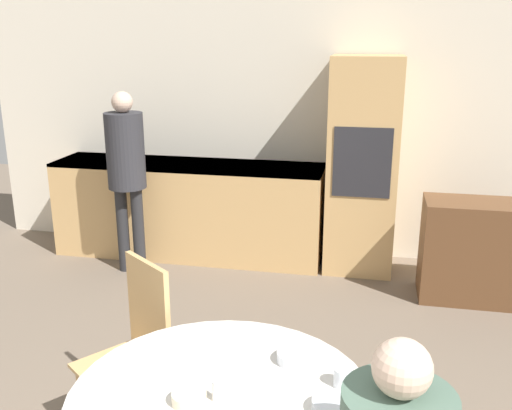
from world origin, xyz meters
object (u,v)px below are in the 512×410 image
Objects in this scene: chair_far_left at (136,343)px; bowl_near at (189,398)px; person_standing at (126,163)px; bowl_far at (331,406)px; oven_unit at (362,166)px; sideboard at (488,252)px; cup at (343,377)px; bowl_centre at (295,357)px.

chair_far_left is 7.29× the size of bowl_near.
person_standing is 3.38m from bowl_far.
oven_unit reaches higher than person_standing.
sideboard reaches higher than bowl_far.
sideboard is 7.78× the size of bowl_near.
sideboard is at bearing 67.89° from cup.
chair_far_left is at bearing -135.36° from sideboard.
oven_unit is 1.96× the size of chair_far_left.
bowl_far is at bearing 7.13° from chair_far_left.
bowl_centre is (0.36, 0.37, 0.00)m from bowl_near.
sideboard reaches higher than bowl_centre.
oven_unit is 2.10m from person_standing.
chair_far_left reaches higher than sideboard.
sideboard reaches higher than cup.
person_standing is at bearing 151.98° from chair_far_left.
cup is 0.59× the size of bowl_near.
bowl_centre is 1.06× the size of bowl_far.
oven_unit is 1.18× the size of person_standing.
oven_unit is 3.06m from cup.
bowl_centre is (0.88, -0.31, 0.22)m from chair_far_left.
oven_unit is at bearing 154.59° from sideboard.
chair_far_left is at bearing -65.64° from person_standing.
cup is 0.25m from bowl_centre.
sideboard is 2.74m from bowl_centre.
bowl_near is at bearing -99.80° from oven_unit.
person_standing reaches higher than chair_far_left.
person_standing is (-2.03, -0.51, 0.05)m from oven_unit.
bowl_far is (2.01, -2.71, -0.25)m from person_standing.
chair_far_left is 0.89m from bowl_near.
bowl_near is (0.52, -0.68, 0.22)m from chair_far_left.
chair_far_left is at bearing 127.35° from bowl_near.
sideboard is at bearing 59.97° from bowl_near.
chair_far_left reaches higher than bowl_near.
oven_unit reaches higher than bowl_near.
cup is at bearing 15.14° from chair_far_left.
bowl_far is (1.06, -0.62, 0.22)m from chair_far_left.
sideboard is at bearing 0.34° from person_standing.
bowl_centre is 0.36m from bowl_far.
bowl_far is (-0.03, -3.23, -0.20)m from oven_unit.
sideboard is 2.95m from bowl_far.
sideboard is 7.06× the size of bowl_far.
oven_unit reaches higher than cup.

